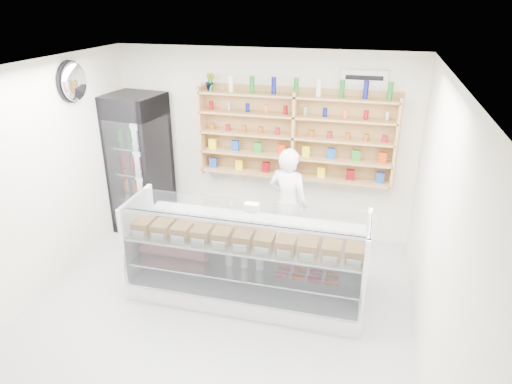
# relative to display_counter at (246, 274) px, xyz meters

# --- Properties ---
(room) EXTENTS (5.00, 5.00, 5.00)m
(room) POSITION_rel_display_counter_xyz_m (-0.26, -0.61, 1.06)
(room) COLOR #A1A1A6
(room) RESTS_ON ground
(display_counter) EXTENTS (2.83, 0.85, 1.23)m
(display_counter) POSITION_rel_display_counter_xyz_m (0.00, 0.00, 0.00)
(display_counter) COLOR white
(display_counter) RESTS_ON floor
(shop_worker) EXTENTS (0.67, 0.53, 1.62)m
(shop_worker) POSITION_rel_display_counter_xyz_m (0.29, 1.13, 0.46)
(shop_worker) COLOR white
(shop_worker) RESTS_ON floor
(drinks_cooler) EXTENTS (0.86, 0.84, 2.15)m
(drinks_cooler) POSITION_rel_display_counter_xyz_m (-2.11, 1.43, 0.73)
(drinks_cooler) COLOR black
(drinks_cooler) RESTS_ON floor
(wall_shelving) EXTENTS (2.84, 0.28, 1.33)m
(wall_shelving) POSITION_rel_display_counter_xyz_m (0.24, 1.73, 1.25)
(wall_shelving) COLOR tan
(wall_shelving) RESTS_ON back_wall
(potted_plant) EXTENTS (0.18, 0.16, 0.26)m
(potted_plant) POSITION_rel_display_counter_xyz_m (-1.01, 1.73, 1.98)
(potted_plant) COLOR #1E6626
(potted_plant) RESTS_ON wall_shelving
(security_mirror) EXTENTS (0.15, 0.50, 0.50)m
(security_mirror) POSITION_rel_display_counter_xyz_m (-2.43, 0.59, 2.11)
(security_mirror) COLOR silver
(security_mirror) RESTS_ON left_wall
(wall_sign) EXTENTS (0.62, 0.03, 0.20)m
(wall_sign) POSITION_rel_display_counter_xyz_m (1.14, 1.86, 2.11)
(wall_sign) COLOR white
(wall_sign) RESTS_ON back_wall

